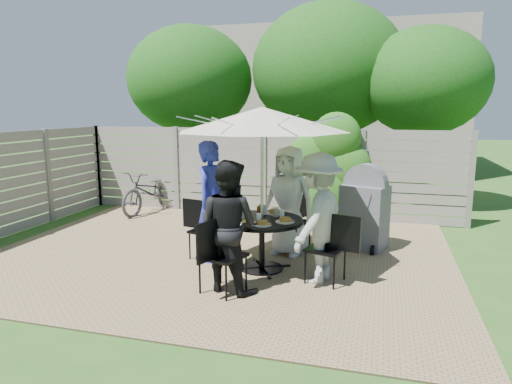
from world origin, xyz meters
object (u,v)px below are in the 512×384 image
(chair_left, at_px, (206,241))
(plate_back, at_px, (274,212))
(chair_right, at_px, (326,262))
(plate_left, at_px, (240,214))
(umbrella, at_px, (262,119))
(person_left, at_px, (213,202))
(glass_front, at_px, (259,219))
(bicycle, at_px, (150,191))
(person_right, at_px, (318,218))
(glass_left, at_px, (242,213))
(patio_table, at_px, (262,235))
(plate_right, at_px, (285,220))
(bbq_grill, at_px, (364,211))
(person_front, at_px, (228,226))
(chair_front, at_px, (222,271))
(glass_right, at_px, (282,215))
(plate_extra, at_px, (262,223))
(glass_back, at_px, (265,210))
(chair_back, at_px, (292,234))
(syrup_jug, at_px, (260,212))
(person_back, at_px, (289,201))
(plate_front, at_px, (248,223))
(coffee_cup, at_px, (276,212))

(chair_left, relative_size, plate_back, 3.45)
(chair_right, relative_size, plate_left, 3.60)
(umbrella, relative_size, chair_left, 3.19)
(person_left, relative_size, glass_front, 12.78)
(person_left, xyz_separation_m, bicycle, (-2.47, 2.64, -0.43))
(person_right, distance_m, glass_left, 1.10)
(patio_table, height_order, plate_right, plate_right)
(person_left, distance_m, bbq_grill, 2.46)
(chair_left, height_order, plate_left, chair_left)
(plate_back, bearing_deg, person_front, -105.04)
(chair_front, bearing_deg, plate_left, 23.77)
(chair_right, bearing_deg, glass_right, -8.53)
(plate_right, bearing_deg, bicycle, 140.84)
(patio_table, xyz_separation_m, person_right, (0.80, -0.22, 0.34))
(plate_extra, distance_m, glass_front, 0.10)
(glass_right, height_order, bicycle, bicycle)
(glass_back, relative_size, glass_front, 1.00)
(plate_left, relative_size, bbq_grill, 0.19)
(chair_back, relative_size, person_left, 0.55)
(chair_front, height_order, bicycle, chair_front)
(chair_front, distance_m, syrup_jug, 1.15)
(person_back, bearing_deg, plate_right, -66.55)
(syrup_jug, bearing_deg, glass_left, -157.23)
(person_right, bearing_deg, plate_right, -90.00)
(person_right, height_order, bicycle, person_right)
(person_left, bearing_deg, plate_back, -66.55)
(umbrella, xyz_separation_m, bbq_grill, (1.33, 1.41, -1.47))
(syrup_jug, bearing_deg, plate_right, -21.83)
(plate_left, xyz_separation_m, plate_front, (0.25, -0.44, 0.00))
(plate_back, bearing_deg, bicycle, 143.32)
(chair_front, xyz_separation_m, glass_front, (0.29, 0.66, 0.52))
(person_left, bearing_deg, bbq_grill, -45.76)
(person_left, relative_size, plate_back, 6.88)
(plate_right, height_order, bicycle, bicycle)
(syrup_jug, relative_size, coffee_cup, 1.33)
(chair_left, relative_size, person_left, 0.50)
(patio_table, bearing_deg, coffee_cup, 50.51)
(chair_back, relative_size, coffee_cup, 8.23)
(plate_right, relative_size, syrup_jug, 1.63)
(plate_left, relative_size, glass_back, 1.86)
(chair_right, xyz_separation_m, bbq_grill, (0.40, 1.66, 0.35))
(chair_right, relative_size, bicycle, 0.53)
(person_front, relative_size, chair_right, 1.76)
(bbq_grill, bearing_deg, chair_back, -137.54)
(umbrella, relative_size, plate_right, 11.01)
(chair_left, height_order, coffee_cup, chair_left)
(chair_right, relative_size, glass_back, 6.68)
(glass_front, distance_m, syrup_jug, 0.35)
(person_left, distance_m, chair_right, 1.90)
(plate_back, bearing_deg, person_left, -171.59)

